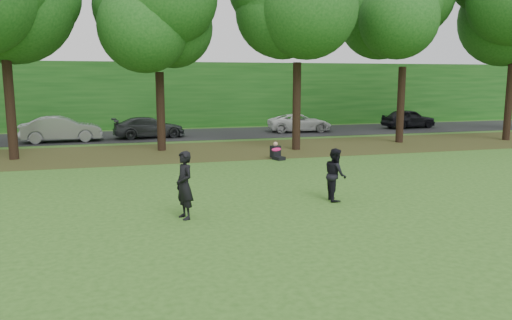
{
  "coord_description": "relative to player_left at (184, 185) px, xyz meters",
  "views": [
    {
      "loc": [
        -5.25,
        -12.72,
        3.82
      ],
      "look_at": [
        -1.14,
        1.97,
        1.3
      ],
      "focal_mm": 35.0,
      "sensor_mm": 36.0,
      "label": 1
    }
  ],
  "objects": [
    {
      "name": "far_hedge",
      "position": [
        3.55,
        26.43,
        1.56
      ],
      "size": [
        70.0,
        3.0,
        5.0
      ],
      "primitive_type": "cube",
      "color": "#154914",
      "rests_on": "ground"
    },
    {
      "name": "parked_cars",
      "position": [
        1.79,
        19.52,
        -0.22
      ],
      "size": [
        40.44,
        3.84,
        1.53
      ],
      "color": "black",
      "rests_on": "street"
    },
    {
      "name": "leaf_litter",
      "position": [
        3.55,
        12.43,
        -0.93
      ],
      "size": [
        60.0,
        7.0,
        0.01
      ],
      "primitive_type": "cube",
      "color": "#3F2D16",
      "rests_on": "ground"
    },
    {
      "name": "ground",
      "position": [
        3.55,
        -0.57,
        -0.94
      ],
      "size": [
        120.0,
        120.0,
        0.0
      ],
      "primitive_type": "plane",
      "color": "#2D561B",
      "rests_on": "ground"
    },
    {
      "name": "player_right",
      "position": [
        4.83,
        0.8,
        -0.11
      ],
      "size": [
        0.75,
        0.89,
        1.66
      ],
      "primitive_type": "imported",
      "rotation": [
        0.0,
        0.0,
        1.42
      ],
      "color": "black",
      "rests_on": "ground"
    },
    {
      "name": "seated_person",
      "position": [
        5.52,
        8.91,
        -0.62
      ],
      "size": [
        0.61,
        0.82,
        0.83
      ],
      "rotation": [
        0.0,
        0.0,
        0.3
      ],
      "color": "black",
      "rests_on": "ground"
    },
    {
      "name": "frisbee",
      "position": [
        2.85,
        0.7,
        0.78
      ],
      "size": [
        0.35,
        0.35,
        0.09
      ],
      "color": "#FF1576",
      "rests_on": "ground"
    },
    {
      "name": "player_left",
      "position": [
        0.0,
        0.0,
        0.0
      ],
      "size": [
        0.63,
        0.79,
        1.87
      ],
      "primitive_type": "imported",
      "rotation": [
        0.0,
        0.0,
        -1.26
      ],
      "color": "black",
      "rests_on": "ground"
    },
    {
      "name": "street",
      "position": [
        3.55,
        20.43,
        -0.93
      ],
      "size": [
        70.0,
        7.0,
        0.02
      ],
      "primitive_type": "cube",
      "color": "black",
      "rests_on": "ground"
    }
  ]
}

